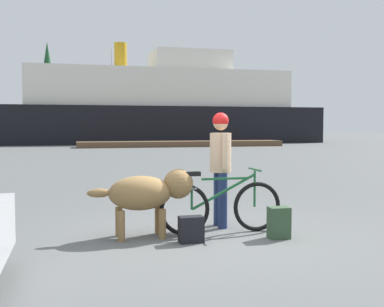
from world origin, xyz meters
The scene contains 12 objects.
ground_plane centered at (0.00, 0.00, 0.00)m, with size 160.00×160.00×0.00m, color #595B5B.
bicycle centered at (0.28, 0.26, 0.39)m, with size 1.79×0.44×0.91m.
person_cyclist centered at (0.41, 0.67, 1.04)m, with size 0.32×0.53×1.72m.
dog centered at (-0.74, 0.30, 0.62)m, with size 1.45×0.55×0.93m.
backpack centered at (0.96, -0.22, 0.21)m, with size 0.28×0.20×0.43m, color #334C33.
handbag_pannier centered at (-0.25, -0.14, 0.17)m, with size 0.32×0.18×0.34m, color black.
dock_pier centered at (5.96, 27.02, 0.20)m, with size 14.86×2.04×0.40m, color brown.
ferry_boat centered at (5.96, 35.62, 3.06)m, with size 27.98×8.59×8.71m.
sailboat_moored centered at (2.18, 41.22, 0.49)m, with size 8.65×2.42×9.12m.
pine_tree_center centered at (-4.56, 54.98, 7.08)m, with size 2.99×2.99×11.85m.
pine_tree_far_right centered at (10.71, 55.08, 6.41)m, with size 3.73×3.73×9.78m.
pine_tree_mid_back centered at (-0.75, 59.04, 5.37)m, with size 3.85×3.85×8.48m.
Camera 1 is at (-1.74, -6.02, 1.53)m, focal length 43.90 mm.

